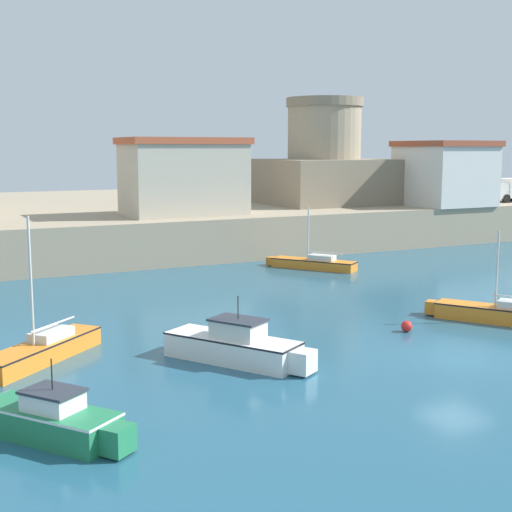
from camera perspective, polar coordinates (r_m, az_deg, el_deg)
name	(u,v)px	position (r m, az deg, el deg)	size (l,w,h in m)	color
ground_plane	(456,358)	(29.49, 15.69, -7.86)	(200.00, 200.00, 0.00)	#235670
quay_seawall	(128,218)	(69.08, -10.23, 3.00)	(120.00, 40.00, 3.18)	gray
motorboat_white_0	(236,346)	(27.74, -1.57, -7.20)	(4.39, 5.97, 2.62)	white
sailboat_orange_1	(504,313)	(35.77, 19.21, -4.36)	(4.70, 6.39, 4.39)	orange
sailboat_orange_2	(313,263)	(49.03, 4.58, -0.55)	(4.60, 5.89, 4.25)	orange
sailboat_orange_4	(41,350)	(29.03, -16.86, -7.22)	(5.66, 5.22, 5.71)	orange
motorboat_green_5	(53,420)	(21.52, -15.96, -12.51)	(3.88, 4.70, 2.38)	#237A4C
mooring_buoy	(407,326)	(32.96, 11.96, -5.52)	(0.50, 0.50, 0.50)	red
fortress	(324,168)	(66.67, 5.44, 7.06)	(11.71, 11.71, 9.55)	gray
harbor_shed_mid_row	(445,173)	(65.56, 14.85, 6.44)	(6.87, 7.28, 5.65)	silver
harbor_shed_far_end	(183,176)	(54.39, -5.82, 6.37)	(9.17, 5.71, 5.81)	#BCB29E
truck_on_quay	(511,189)	(71.60, 19.76, 5.08)	(4.42, 2.38, 2.20)	silver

